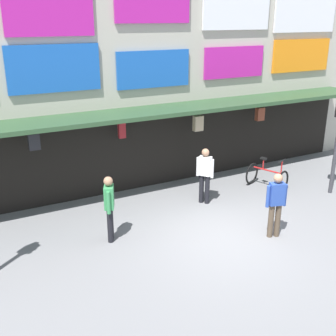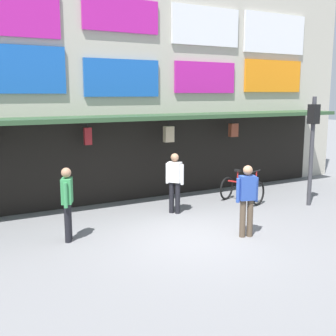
{
  "view_description": "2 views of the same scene",
  "coord_description": "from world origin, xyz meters",
  "px_view_note": "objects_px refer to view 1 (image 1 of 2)",
  "views": [
    {
      "loc": [
        -5.55,
        -7.56,
        5.21
      ],
      "look_at": [
        -0.91,
        1.3,
        1.59
      ],
      "focal_mm": 44.69,
      "sensor_mm": 36.0,
      "label": 1
    },
    {
      "loc": [
        -5.08,
        -7.93,
        3.28
      ],
      "look_at": [
        0.08,
        1.31,
        1.43
      ],
      "focal_mm": 45.56,
      "sensor_mm": 36.0,
      "label": 2
    }
  ],
  "objects_px": {
    "pedestrian_in_purple": "(276,202)",
    "pedestrian_in_black": "(205,171)",
    "bicycle_parked": "(267,177)",
    "pedestrian_in_blue": "(109,205)"
  },
  "relations": [
    {
      "from": "pedestrian_in_purple",
      "to": "pedestrian_in_black",
      "type": "xyz_separation_m",
      "value": [
        -0.44,
        2.54,
        0.04
      ]
    },
    {
      "from": "pedestrian_in_blue",
      "to": "pedestrian_in_black",
      "type": "xyz_separation_m",
      "value": [
        3.25,
        0.83,
        0.04
      ]
    },
    {
      "from": "pedestrian_in_blue",
      "to": "pedestrian_in_black",
      "type": "relative_size",
      "value": 1.0
    },
    {
      "from": "pedestrian_in_purple",
      "to": "bicycle_parked",
      "type": "bearing_deg",
      "value": 52.81
    },
    {
      "from": "pedestrian_in_purple",
      "to": "pedestrian_in_blue",
      "type": "bearing_deg",
      "value": 155.08
    },
    {
      "from": "pedestrian_in_purple",
      "to": "pedestrian_in_black",
      "type": "bearing_deg",
      "value": 99.81
    },
    {
      "from": "pedestrian_in_blue",
      "to": "pedestrian_in_purple",
      "type": "xyz_separation_m",
      "value": [
        3.69,
        -1.71,
        0.0
      ]
    },
    {
      "from": "bicycle_parked",
      "to": "pedestrian_in_purple",
      "type": "bearing_deg",
      "value": -127.19
    },
    {
      "from": "pedestrian_in_purple",
      "to": "pedestrian_in_black",
      "type": "height_order",
      "value": "same"
    },
    {
      "from": "pedestrian_in_black",
      "to": "pedestrian_in_purple",
      "type": "bearing_deg",
      "value": -80.19
    }
  ]
}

